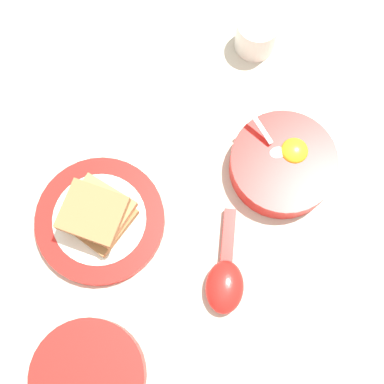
{
  "coord_description": "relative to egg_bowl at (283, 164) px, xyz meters",
  "views": [
    {
      "loc": [
        0.07,
        0.19,
        0.77
      ],
      "look_at": [
        0.03,
        -0.02,
        0.02
      ],
      "focal_mm": 50.0,
      "sensor_mm": 36.0,
      "label": 1
    }
  ],
  "objects": [
    {
      "name": "ground_plane",
      "position": [
        0.11,
        0.03,
        -0.02
      ],
      "size": [
        3.0,
        3.0,
        0.0
      ],
      "primitive_type": "plane",
      "color": "beige"
    },
    {
      "name": "egg_bowl",
      "position": [
        0.0,
        0.0,
        0.0
      ],
      "size": [
        0.16,
        0.16,
        0.07
      ],
      "color": "red",
      "rests_on": "ground_plane"
    },
    {
      "name": "toast_plate",
      "position": [
        0.28,
        0.03,
        -0.01
      ],
      "size": [
        0.19,
        0.19,
        0.02
      ],
      "color": "red",
      "rests_on": "ground_plane"
    },
    {
      "name": "toast_sandwich",
      "position": [
        0.28,
        0.03,
        0.02
      ],
      "size": [
        0.12,
        0.12,
        0.05
      ],
      "color": "#9E7042",
      "rests_on": "toast_plate"
    },
    {
      "name": "soup_spoon",
      "position": [
        0.12,
        0.15,
        -0.01
      ],
      "size": [
        0.08,
        0.16,
        0.03
      ],
      "color": "red",
      "rests_on": "ground_plane"
    },
    {
      "name": "congee_bowl",
      "position": [
        0.32,
        0.24,
        0.0
      ],
      "size": [
        0.15,
        0.15,
        0.04
      ],
      "color": "red",
      "rests_on": "ground_plane"
    },
    {
      "name": "drinking_cup",
      "position": [
        -0.0,
        -0.21,
        0.01
      ],
      "size": [
        0.07,
        0.07,
        0.06
      ],
      "color": "silver",
      "rests_on": "ground_plane"
    }
  ]
}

